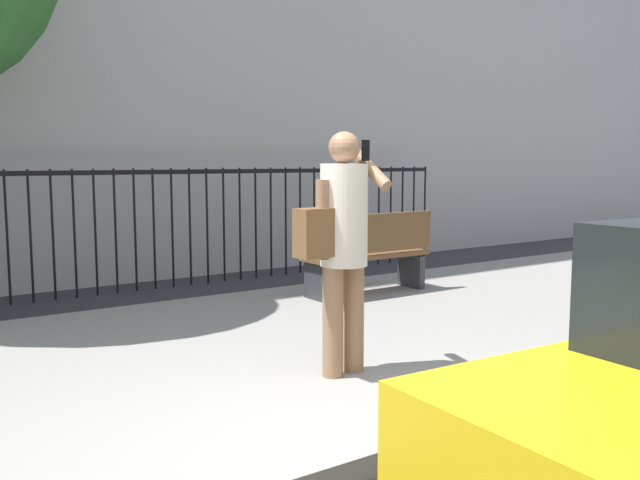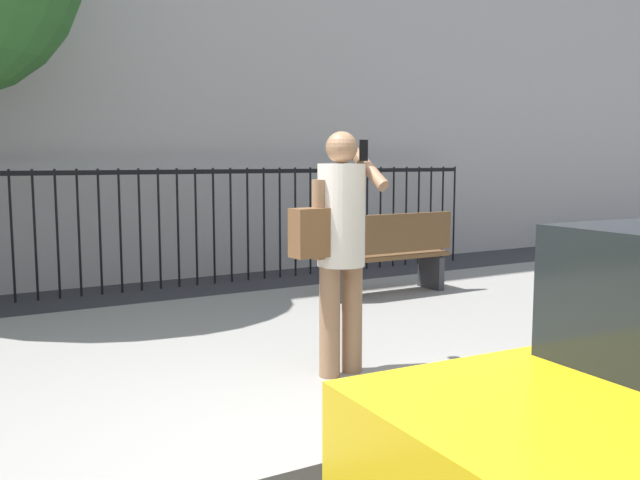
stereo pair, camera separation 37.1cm
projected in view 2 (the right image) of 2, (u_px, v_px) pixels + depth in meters
sidewalk at (192, 365)px, 5.43m from camera, size 28.00×4.40×0.15m
iron_fence at (89, 215)px, 8.49m from camera, size 12.03×0.04×1.60m
pedestrian_on_phone at (338, 235)px, 4.83m from camera, size 0.67×0.51×1.75m
street_bench at (388, 252)px, 7.81m from camera, size 1.60×0.45×0.95m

